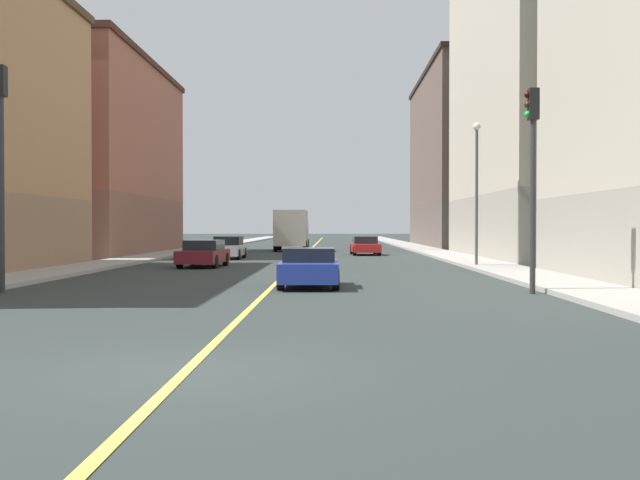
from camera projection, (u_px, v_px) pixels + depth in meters
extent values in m
plane|color=#2B3331|center=(186.00, 372.00, 10.17)|extent=(400.00, 400.00, 0.00)
cube|color=#9E9B93|center=(430.00, 251.00, 58.98)|extent=(2.61, 168.00, 0.15)
cube|color=#9E9B93|center=(188.00, 251.00, 59.32)|extent=(2.61, 168.00, 0.15)
cube|color=#E5D14C|center=(308.00, 252.00, 59.15)|extent=(0.16, 154.00, 0.01)
cube|color=#9D9688|center=(568.00, 227.00, 46.79)|extent=(11.30, 21.82, 3.84)
cube|color=#BCB29E|center=(569.00, 57.00, 46.61)|extent=(11.30, 21.82, 16.97)
cube|color=brown|center=(481.00, 225.00, 74.36)|extent=(11.30, 25.74, 4.19)
cube|color=brown|center=(481.00, 141.00, 74.21)|extent=(11.30, 25.74, 12.27)
cube|color=#2B221D|center=(482.00, 75.00, 74.10)|extent=(11.60, 26.04, 0.40)
cube|color=brown|center=(74.00, 226.00, 53.73)|extent=(11.30, 21.05, 4.03)
cube|color=#93513D|center=(73.00, 132.00, 53.61)|extent=(11.30, 21.05, 9.13)
cube|color=#42241B|center=(73.00, 64.00, 53.53)|extent=(11.60, 21.35, 0.40)
cylinder|color=#2D2D2D|center=(533.00, 207.00, 21.90)|extent=(0.16, 0.16, 5.00)
cube|color=black|center=(533.00, 104.00, 21.85)|extent=(0.28, 0.32, 0.90)
sphere|color=#320404|center=(528.00, 95.00, 21.85)|extent=(0.20, 0.20, 0.20)
sphere|color=#352204|center=(528.00, 105.00, 21.86)|extent=(0.20, 0.20, 0.20)
sphere|color=green|center=(528.00, 114.00, 21.86)|extent=(0.20, 0.20, 0.20)
cylinder|color=#2D2D2D|center=(2.00, 195.00, 22.17)|extent=(0.16, 0.16, 5.71)
cube|color=black|center=(1.00, 81.00, 22.12)|extent=(0.28, 0.32, 0.90)
cylinder|color=#4C4C51|center=(477.00, 197.00, 35.87)|extent=(0.14, 0.14, 6.35)
sphere|color=#EAEACC|center=(477.00, 126.00, 35.81)|extent=(0.36, 0.36, 0.36)
cube|color=#23389E|center=(309.00, 271.00, 24.35)|extent=(1.87, 4.01, 0.60)
cube|color=black|center=(309.00, 255.00, 24.31)|extent=(1.63, 1.83, 0.43)
cylinder|color=black|center=(285.00, 275.00, 25.60)|extent=(0.23, 0.64, 0.64)
cylinder|color=black|center=(335.00, 275.00, 25.59)|extent=(0.23, 0.64, 0.64)
cylinder|color=black|center=(281.00, 280.00, 23.13)|extent=(0.23, 0.64, 0.64)
cylinder|color=black|center=(336.00, 280.00, 23.12)|extent=(0.23, 0.64, 0.64)
cube|color=silver|center=(228.00, 250.00, 45.85)|extent=(1.78, 4.38, 0.63)
cube|color=black|center=(229.00, 240.00, 46.00)|extent=(1.54, 2.01, 0.51)
cylinder|color=black|center=(219.00, 253.00, 47.22)|extent=(0.23, 0.64, 0.64)
cylinder|color=black|center=(244.00, 253.00, 47.17)|extent=(0.23, 0.64, 0.64)
cylinder|color=black|center=(211.00, 254.00, 44.53)|extent=(0.23, 0.64, 0.64)
cylinder|color=black|center=(238.00, 254.00, 44.48)|extent=(0.23, 0.64, 0.64)
cube|color=red|center=(365.00, 248.00, 52.28)|extent=(2.01, 4.41, 0.55)
cube|color=black|center=(365.00, 240.00, 52.46)|extent=(1.68, 2.07, 0.50)
cylinder|color=black|center=(352.00, 250.00, 53.60)|extent=(0.25, 0.65, 0.64)
cylinder|color=black|center=(375.00, 250.00, 53.65)|extent=(0.25, 0.65, 0.64)
cylinder|color=black|center=(355.00, 251.00, 50.92)|extent=(0.25, 0.65, 0.64)
cylinder|color=black|center=(379.00, 251.00, 50.97)|extent=(0.25, 0.65, 0.64)
cube|color=maroon|center=(203.00, 256.00, 36.58)|extent=(2.02, 4.30, 0.60)
cube|color=black|center=(204.00, 245.00, 36.76)|extent=(1.70, 2.23, 0.47)
cylinder|color=black|center=(193.00, 259.00, 37.94)|extent=(0.25, 0.65, 0.64)
cylinder|color=black|center=(226.00, 259.00, 37.83)|extent=(0.25, 0.65, 0.64)
cylinder|color=black|center=(180.00, 262.00, 35.34)|extent=(0.25, 0.65, 0.64)
cylinder|color=black|center=(215.00, 262.00, 35.22)|extent=(0.25, 0.65, 0.64)
cube|color=beige|center=(294.00, 233.00, 64.17)|extent=(2.49, 2.02, 2.03)
cube|color=#B2B2A8|center=(291.00, 228.00, 60.34)|extent=(2.49, 4.75, 2.77)
cylinder|color=black|center=(280.00, 244.00, 63.84)|extent=(0.30, 0.90, 0.90)
cylinder|color=black|center=(307.00, 244.00, 63.80)|extent=(0.30, 0.90, 0.90)
cylinder|color=black|center=(276.00, 246.00, 59.38)|extent=(0.30, 0.90, 0.90)
cylinder|color=black|center=(305.00, 246.00, 59.34)|extent=(0.30, 0.90, 0.90)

